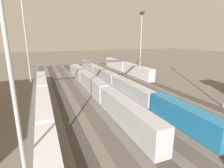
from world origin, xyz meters
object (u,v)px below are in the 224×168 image
object	(u,v)px
signal_gantry	(98,63)
train_on_track_5	(93,84)
light_mast_2	(141,36)
light_mast_1	(25,28)
train_on_track_3	(114,79)
light_mast_3	(4,27)
train_on_track_8	(44,107)
train_on_track_0	(125,67)

from	to	relation	value
signal_gantry	train_on_track_5	bearing A→B (deg)	153.46
light_mast_2	signal_gantry	size ratio (longest dim) A/B	0.63
train_on_track_5	light_mast_1	bearing A→B (deg)	43.86
train_on_track_5	train_on_track_3	distance (m)	11.97
light_mast_1	light_mast_3	distance (m)	53.02
train_on_track_8	light_mast_1	size ratio (longest dim) A/B	2.18
train_on_track_5	train_on_track_0	bearing A→B (deg)	-42.41
train_on_track_0	train_on_track_3	bearing A→B (deg)	144.22
train_on_track_3	train_on_track_8	distance (m)	31.55
light_mast_2	signal_gantry	bearing A→B (deg)	111.43
light_mast_1	signal_gantry	size ratio (longest dim) A/B	0.73
train_on_track_8	light_mast_2	distance (m)	56.50
light_mast_1	light_mast_2	bearing A→B (deg)	-90.35
light_mast_3	train_on_track_3	bearing A→B (deg)	-34.64
train_on_track_0	light_mast_3	distance (m)	75.68
signal_gantry	light_mast_2	bearing A→B (deg)	-68.57
light_mast_2	light_mast_3	bearing A→B (deg)	138.67
light_mast_1	signal_gantry	xyz separation A→B (m)	(-9.62, -23.87, -12.52)
train_on_track_8	signal_gantry	xyz separation A→B (m)	(22.70, -20.00, 5.79)
train_on_track_8	light_mast_3	distance (m)	26.18
light_mast_1	signal_gantry	world-z (taller)	light_mast_1
train_on_track_0	light_mast_1	bearing A→B (deg)	100.00
light_mast_1	light_mast_2	world-z (taller)	light_mast_1
train_on_track_3	light_mast_2	distance (m)	27.65
train_on_track_5	light_mast_3	distance (m)	40.65
train_on_track_3	light_mast_1	size ratio (longest dim) A/B	2.77
train_on_track_0	train_on_track_8	bearing A→B (deg)	135.04
light_mast_2	light_mast_1	bearing A→B (deg)	89.65
train_on_track_5	train_on_track_8	distance (m)	19.66
light_mast_1	train_on_track_0	bearing A→B (deg)	-80.00
light_mast_1	light_mast_3	world-z (taller)	light_mast_1
light_mast_3	signal_gantry	size ratio (longest dim) A/B	0.63
train_on_track_0	light_mast_3	size ratio (longest dim) A/B	1.67
train_on_track_5	light_mast_1	distance (m)	32.47
train_on_track_8	light_mast_2	bearing A→B (deg)	-53.80
train_on_track_8	train_on_track_0	bearing A→B (deg)	-44.96
signal_gantry	light_mast_3	bearing A→B (deg)	152.51
light_mast_2	light_mast_3	xyz separation A→B (m)	(-52.66, 46.31, 0.08)
light_mast_3	train_on_track_0	bearing A→B (deg)	-35.03
light_mast_2	signal_gantry	xyz separation A→B (m)	(-9.33, 23.77, -10.06)
train_on_track_0	train_on_track_3	distance (m)	25.66
train_on_track_0	train_on_track_3	world-z (taller)	train_on_track_0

